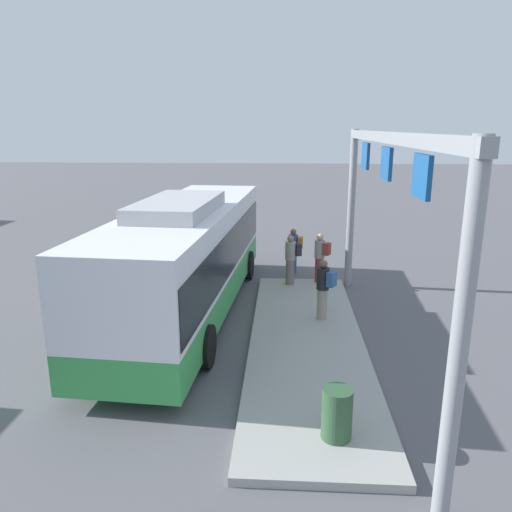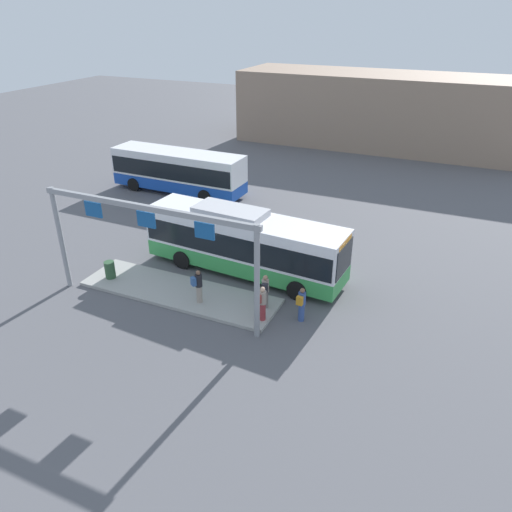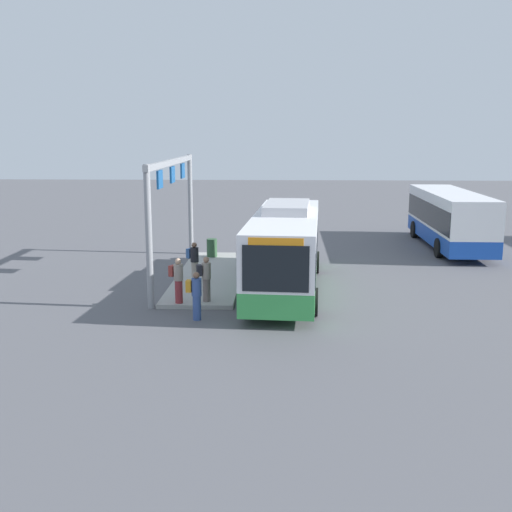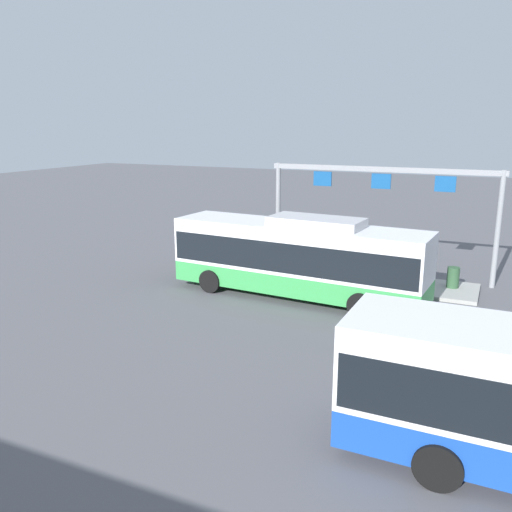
{
  "view_description": "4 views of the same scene",
  "coord_description": "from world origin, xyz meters",
  "views": [
    {
      "loc": [
        -13.15,
        -2.69,
        5.27
      ],
      "look_at": [
        0.84,
        -1.88,
        1.54
      ],
      "focal_mm": 34.13,
      "sensor_mm": 36.0,
      "label": 1
    },
    {
      "loc": [
        9.9,
        -20.62,
        12.71
      ],
      "look_at": [
        1.19,
        -1.19,
        1.74
      ],
      "focal_mm": 34.56,
      "sensor_mm": 36.0,
      "label": 2
    },
    {
      "loc": [
        24.14,
        -0.28,
        6.23
      ],
      "look_at": [
        2.12,
        -1.11,
        1.81
      ],
      "focal_mm": 42.82,
      "sensor_mm": 36.0,
      "label": 3
    },
    {
      "loc": [
        -7.45,
        20.31,
        7.1
      ],
      "look_at": [
        2.46,
        -1.24,
        1.24
      ],
      "focal_mm": 37.67,
      "sensor_mm": 36.0,
      "label": 4
    }
  ],
  "objects": [
    {
      "name": "person_waiting_far",
      "position": [
        -0.58,
        -3.79,
        1.05
      ],
      "size": [
        0.55,
        0.6,
        1.67
      ],
      "rotation": [
        0.0,
        0.0,
        0.99
      ],
      "color": "gray",
      "rests_on": "platform_curb"
    },
    {
      "name": "platform_curb",
      "position": [
        -1.99,
        -3.31,
        0.08
      ],
      "size": [
        10.0,
        2.8,
        0.16
      ],
      "primitive_type": "cube",
      "color": "#9E9E99",
      "rests_on": "ground"
    },
    {
      "name": "ground_plane",
      "position": [
        0.0,
        0.0,
        0.0
      ],
      "size": [
        120.0,
        120.0,
        0.0
      ],
      "primitive_type": "plane",
      "color": "#56565B"
    },
    {
      "name": "trash_bin",
      "position": [
        -5.88,
        -3.63,
        0.61
      ],
      "size": [
        0.52,
        0.52,
        0.9
      ],
      "primitive_type": "cylinder",
      "color": "#2D5133",
      "rests_on": "platform_curb"
    },
    {
      "name": "person_waiting_near",
      "position": [
        2.44,
        -2.95,
        1.05
      ],
      "size": [
        0.44,
        0.59,
        1.67
      ],
      "rotation": [
        0.0,
        0.0,
        1.86
      ],
      "color": "slate",
      "rests_on": "platform_curb"
    },
    {
      "name": "bus_background_left",
      "position": [
        -9.74,
        9.17,
        1.78
      ],
      "size": [
        10.21,
        2.8,
        3.1
      ],
      "rotation": [
        0.0,
        0.0,
        3.13
      ],
      "color": "#1947AD",
      "rests_on": "ground"
    },
    {
      "name": "person_waiting_mid",
      "position": [
        2.71,
        -3.93,
        1.05
      ],
      "size": [
        0.51,
        0.6,
        1.67
      ],
      "rotation": [
        0.0,
        0.0,
        1.1
      ],
      "color": "maroon",
      "rests_on": "platform_curb"
    },
    {
      "name": "platform_sign_gantry",
      "position": [
        -2.27,
        -4.9,
        3.82
      ],
      "size": [
        10.74,
        0.24,
        5.2
      ],
      "color": "gray",
      "rests_on": "ground"
    },
    {
      "name": "bus_main",
      "position": [
        -0.01,
        0.0,
        1.81
      ],
      "size": [
        10.86,
        3.26,
        3.46
      ],
      "rotation": [
        0.0,
        0.0,
        -0.07
      ],
      "color": "green",
      "rests_on": "ground"
    },
    {
      "name": "person_boarding",
      "position": [
        4.24,
        -3.08,
        0.89
      ],
      "size": [
        0.36,
        0.54,
        1.67
      ],
      "rotation": [
        0.0,
        0.0,
        1.5
      ],
      "color": "#334C8C",
      "rests_on": "ground"
    }
  ]
}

